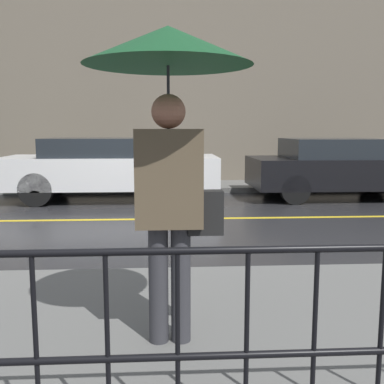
# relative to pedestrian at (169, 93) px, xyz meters

# --- Properties ---
(ground_plane) EXTENTS (80.00, 80.00, 0.00)m
(ground_plane) POSITION_rel_pedestrian_xyz_m (-0.63, 4.95, -1.83)
(ground_plane) COLOR #262628
(sidewalk_near) EXTENTS (28.00, 2.95, 0.13)m
(sidewalk_near) POSITION_rel_pedestrian_xyz_m (-0.63, 0.21, -1.77)
(sidewalk_near) COLOR #60605E
(sidewalk_near) RESTS_ON ground_plane
(sidewalk_far) EXTENTS (28.00, 1.79, 0.13)m
(sidewalk_far) POSITION_rel_pedestrian_xyz_m (-0.63, 9.11, -1.77)
(sidewalk_far) COLOR #60605E
(sidewalk_far) RESTS_ON ground_plane
(lane_marking) EXTENTS (25.20, 0.12, 0.01)m
(lane_marking) POSITION_rel_pedestrian_xyz_m (-0.63, 4.95, -1.83)
(lane_marking) COLOR gold
(lane_marking) RESTS_ON ground_plane
(building_storefront) EXTENTS (28.00, 0.30, 6.64)m
(building_storefront) POSITION_rel_pedestrian_xyz_m (-0.63, 10.16, 1.49)
(building_storefront) COLOR #706656
(building_storefront) RESTS_ON ground_plane
(railing_foreground) EXTENTS (12.00, 0.04, 0.95)m
(railing_foreground) POSITION_rel_pedestrian_xyz_m (-0.63, -1.02, -1.12)
(railing_foreground) COLOR black
(railing_foreground) RESTS_ON sidewalk_near
(pedestrian) EXTENTS (1.11, 1.11, 2.13)m
(pedestrian) POSITION_rel_pedestrian_xyz_m (0.00, 0.00, 0.00)
(pedestrian) COLOR #333338
(pedestrian) RESTS_ON sidewalk_near
(car_white) EXTENTS (4.78, 1.81, 1.41)m
(car_white) POSITION_rel_pedestrian_xyz_m (-1.29, 7.27, -1.09)
(car_white) COLOR silver
(car_white) RESTS_ON ground_plane
(car_black) EXTENTS (4.06, 1.93, 1.39)m
(car_black) POSITION_rel_pedestrian_xyz_m (3.98, 7.27, -1.11)
(car_black) COLOR black
(car_black) RESTS_ON ground_plane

